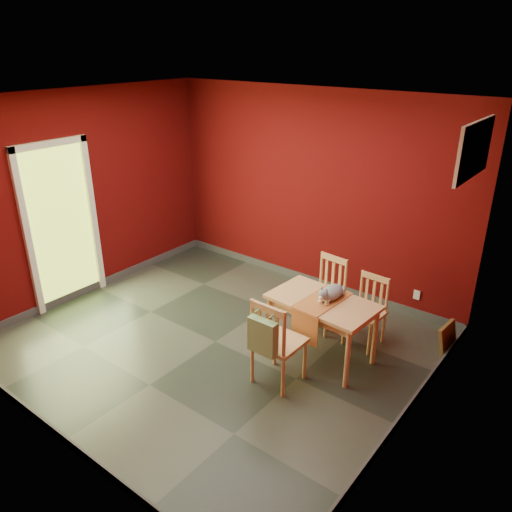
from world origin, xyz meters
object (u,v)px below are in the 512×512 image
Objects in this scene: chair_far_left at (326,292)px; chair_far_right at (367,310)px; dining_table at (322,307)px; cat at (332,290)px; chair_near at (276,341)px; tote_bag at (263,336)px; picture_frame at (447,339)px.

chair_far_right is (0.57, -0.04, -0.03)m from chair_far_left.
chair_far_right reaches higher than dining_table.
cat is at bearing 61.61° from dining_table.
chair_far_right is at bearing 53.16° from cat.
chair_near is 0.84m from cat.
chair_near is (-0.38, -1.23, 0.07)m from chair_far_right.
chair_near reaches higher than tote_bag.
chair_far_right reaches higher than picture_frame.
dining_table is 0.69m from chair_near.
chair_far_right is at bearing -157.03° from picture_frame.
chair_far_right is 1.29m from chair_near.
chair_far_right is (0.26, 0.56, -0.20)m from dining_table.
picture_frame is (1.39, 0.31, -0.27)m from chair_far_left.
cat is (0.36, -0.51, 0.35)m from chair_far_left.
chair_far_right is 2.26× the size of picture_frame.
tote_bag reaches higher than dining_table.
cat reaches higher than dining_table.
dining_table is at bearing -139.89° from picture_frame.
chair_far_left is at bearing 116.71° from dining_table.
chair_far_left reaches higher than dining_table.
tote_bag is (-0.38, -1.46, 0.24)m from chair_far_right.
chair_near reaches higher than picture_frame.
picture_frame is at bearing 25.70° from cat.
cat is at bearing -114.09° from chair_far_right.
chair_near is at bearing -81.75° from chair_far_left.
picture_frame is (1.21, 1.58, -0.31)m from chair_near.
chair_near is at bearing -107.24° from chair_far_right.
tote_bag is (-0.00, -0.23, 0.17)m from chair_near.
dining_table is 1.22× the size of chair_near.
chair_near is at bearing -115.43° from cat.
chair_far_right is 1.92× the size of tote_bag.
picture_frame is at bearing 12.46° from chair_far_left.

